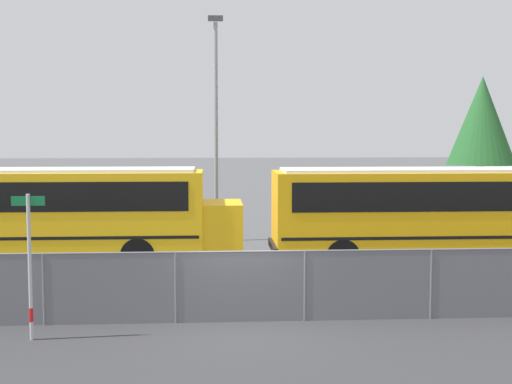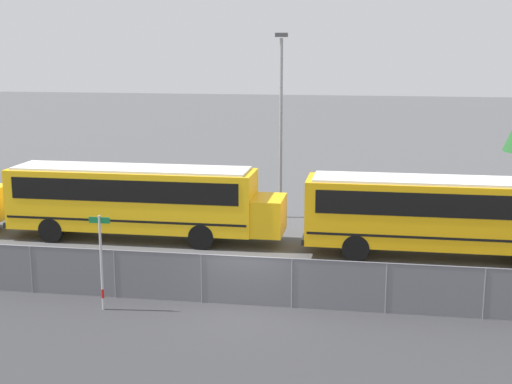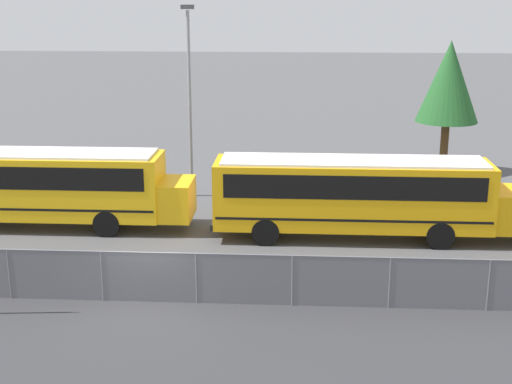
{
  "view_description": "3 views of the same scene",
  "coord_description": "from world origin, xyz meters",
  "px_view_note": "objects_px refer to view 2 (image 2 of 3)",
  "views": [
    {
      "loc": [
        -0.67,
        -16.43,
        4.5
      ],
      "look_at": [
        0.82,
        7.38,
        2.43
      ],
      "focal_mm": 50.0,
      "sensor_mm": 36.0,
      "label": 1
    },
    {
      "loc": [
        3.93,
        -22.07,
        8.5
      ],
      "look_at": [
        -0.78,
        6.71,
        2.44
      ],
      "focal_mm": 50.0,
      "sensor_mm": 36.0,
      "label": 2
    },
    {
      "loc": [
        4.67,
        -20.8,
        9.55
      ],
      "look_at": [
        2.97,
        7.09,
        1.72
      ],
      "focal_mm": 50.0,
      "sensor_mm": 36.0,
      "label": 3
    }
  ],
  "objects_px": {
    "school_bus_1": "(138,196)",
    "school_bus_2": "(449,211)",
    "light_pole": "(281,119)",
    "street_sign": "(101,261)"
  },
  "relations": [
    {
      "from": "school_bus_1",
      "to": "school_bus_2",
      "type": "height_order",
      "value": "same"
    },
    {
      "from": "school_bus_2",
      "to": "light_pole",
      "type": "relative_size",
      "value": 1.36
    },
    {
      "from": "street_sign",
      "to": "school_bus_1",
      "type": "bearing_deg",
      "value": 100.64
    },
    {
      "from": "school_bus_1",
      "to": "school_bus_2",
      "type": "relative_size",
      "value": 1.0
    },
    {
      "from": "school_bus_1",
      "to": "light_pole",
      "type": "distance_m",
      "value": 8.19
    },
    {
      "from": "school_bus_1",
      "to": "street_sign",
      "type": "bearing_deg",
      "value": -79.36
    },
    {
      "from": "school_bus_1",
      "to": "light_pole",
      "type": "height_order",
      "value": "light_pole"
    },
    {
      "from": "school_bus_2",
      "to": "light_pole",
      "type": "height_order",
      "value": "light_pole"
    },
    {
      "from": "school_bus_1",
      "to": "light_pole",
      "type": "xyz_separation_m",
      "value": [
        5.65,
        5.14,
        2.96
      ]
    },
    {
      "from": "school_bus_2",
      "to": "street_sign",
      "type": "relative_size",
      "value": 3.89
    }
  ]
}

